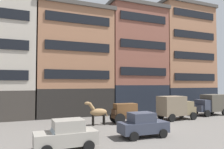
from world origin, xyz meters
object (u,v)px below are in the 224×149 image
Objects in this scene: delivery_truck_far at (176,107)px; pedestrian_officer at (209,105)px; cargo_wagon at (125,112)px; sedan_dark at (143,125)px; delivery_truck_near at (211,104)px; draft_horse at (98,112)px; sedan_parked_curb at (66,135)px.

delivery_truck_far is 2.45× the size of pedestrian_officer.
pedestrian_officer is (15.11, 3.30, -0.17)m from cargo_wagon.
delivery_truck_near is at bearing 24.68° from sedan_dark.
pedestrian_officer is at bearing 10.34° from draft_horse.
draft_horse is at bearing -169.66° from pedestrian_officer.
cargo_wagon is 9.79m from sedan_parked_curb.
cargo_wagon is 0.78× the size of sedan_dark.
draft_horse is at bearing 57.35° from sedan_parked_curb.
sedan_parked_curb is (-5.93, -0.99, 0.00)m from sedan_dark.
delivery_truck_near is 6.46m from delivery_truck_far.
delivery_truck_near reaches higher than sedan_dark.
cargo_wagon is 0.79× the size of sedan_parked_curb.
sedan_parked_curb is 24.41m from pedestrian_officer.
delivery_truck_near is 15.22m from sedan_dark.
cargo_wagon is 1.25× the size of draft_horse.
draft_horse reaches higher than cargo_wagon.
cargo_wagon is at bearing -176.74° from delivery_truck_near.
sedan_dark is 2.08× the size of pedestrian_officer.
draft_horse is (-2.95, 0.00, 0.12)m from cargo_wagon.
sedan_parked_curb is at bearing -156.01° from pedestrian_officer.
sedan_dark reaches higher than pedestrian_officer.
delivery_truck_far reaches higher than pedestrian_officer.
sedan_dark is 18.65m from pedestrian_officer.
draft_horse reaches higher than sedan_dark.
pedestrian_officer is (2.54, 2.58, -0.44)m from delivery_truck_near.
cargo_wagon is 0.67× the size of delivery_truck_far.
cargo_wagon is 0.67× the size of delivery_truck_near.
delivery_truck_far is 14.81m from sedan_parked_curb.
cargo_wagon reaches higher than pedestrian_officer.
pedestrian_officer is at bearing 28.62° from sedan_dark.
draft_horse is 0.63× the size of sedan_dark.
delivery_truck_far is (-6.37, -1.02, 0.00)m from delivery_truck_near.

